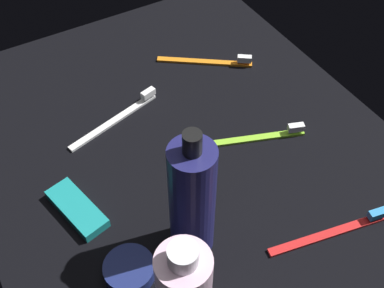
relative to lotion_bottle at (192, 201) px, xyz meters
The scene contains 8 objects.
ground_plane 18.27cm from the lotion_bottle, 149.89° to the left, with size 84.00×64.00×1.20cm, color black.
lotion_bottle is the anchor object (origin of this frame).
toothbrush_white 28.10cm from the lotion_bottle, behind, with size 5.87×17.69×2.10cm.
toothbrush_lime 23.49cm from the lotion_bottle, 120.50° to the left, with size 7.28×17.32×2.10cm.
toothbrush_orange 39.52cm from the lotion_bottle, 144.69° to the left, with size 11.44×15.35×2.10cm.
toothbrush_red 21.86cm from the lotion_bottle, 63.60° to the left, with size 4.58×17.90×2.10cm.
snack_bar_teal 19.30cm from the lotion_bottle, 136.43° to the right, with size 10.40×4.00×1.50cm, color teal.
cream_tin_left 12.75cm from the lotion_bottle, 89.12° to the right, with size 6.67×6.67×2.15cm, color navy.
Camera 1 is at (42.51, -24.72, 58.47)cm, focal length 45.25 mm.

